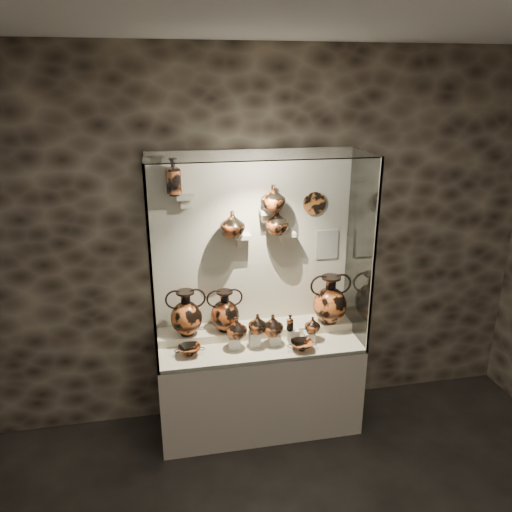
{
  "coord_description": "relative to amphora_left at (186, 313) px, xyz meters",
  "views": [
    {
      "loc": [
        -0.74,
        -1.47,
        2.9
      ],
      "look_at": [
        -0.02,
        2.23,
        1.59
      ],
      "focal_mm": 35.0,
      "sensor_mm": 36.0,
      "label": 1
    }
  ],
  "objects": [
    {
      "name": "bracket_cb",
      "position": [
        0.69,
        0.11,
        0.8
      ],
      "size": [
        0.1,
        0.12,
        0.04
      ],
      "primitive_type": "cube",
      "color": "beige",
      "rests_on": "back_panel"
    },
    {
      "name": "pedestal_c",
      "position": [
        0.71,
        -0.18,
        -0.22
      ],
      "size": [
        0.09,
        0.09,
        0.09
      ],
      "primitive_type": "cube",
      "color": "silver",
      "rests_on": "front_tier"
    },
    {
      "name": "pedestal_a",
      "position": [
        0.37,
        -0.18,
        -0.22
      ],
      "size": [
        0.09,
        0.09,
        0.1
      ],
      "primitive_type": "cube",
      "color": "silver",
      "rests_on": "front_tier"
    },
    {
      "name": "pedestal_d",
      "position": [
        0.87,
        -0.18,
        -0.21
      ],
      "size": [
        0.09,
        0.09,
        0.12
      ],
      "primitive_type": "cube",
      "color": "silver",
      "rests_on": "front_tier"
    },
    {
      "name": "amphora_mid",
      "position": [
        0.33,
        0.01,
        -0.02
      ],
      "size": [
        0.39,
        0.39,
        0.37
      ],
      "primitive_type": null,
      "rotation": [
        0.0,
        0.0,
        0.43
      ],
      "color": "#AD491E",
      "rests_on": "rear_tier"
    },
    {
      "name": "ovoid_vase_b",
      "position": [
        0.74,
        0.06,
        0.93
      ],
      "size": [
        0.26,
        0.26,
        0.21
      ],
      "primitive_type": "imported",
      "rotation": [
        0.0,
        0.0,
        0.37
      ],
      "color": "#AD491E",
      "rests_on": "bracket_cb"
    },
    {
      "name": "kylix_right",
      "position": [
        0.91,
        -0.32,
        -0.22
      ],
      "size": [
        0.27,
        0.24,
        0.09
      ],
      "primitive_type": null,
      "rotation": [
        0.0,
        0.0,
        -0.21
      ],
      "color": "#CA5C26",
      "rests_on": "front_tier"
    },
    {
      "name": "info_placard",
      "position": [
        1.26,
        0.16,
        0.46
      ],
      "size": [
        0.19,
        0.01,
        0.26
      ],
      "primitive_type": "cube",
      "color": "beige",
      "rests_on": "back_panel"
    },
    {
      "name": "bracket_ca",
      "position": [
        0.49,
        0.11,
        0.6
      ],
      "size": [
        0.14,
        0.12,
        0.04
      ],
      "primitive_type": "cube",
      "color": "beige",
      "rests_on": "back_panel"
    },
    {
      "name": "amphora_right",
      "position": [
        1.24,
        -0.02,
        0.02
      ],
      "size": [
        0.38,
        0.38,
        0.44
      ],
      "primitive_type": null,
      "rotation": [
        0.0,
        0.0,
        -0.1
      ],
      "color": "#CA5C26",
      "rests_on": "rear_tier"
    },
    {
      "name": "glass_right",
      "position": [
        1.44,
        -0.13,
        0.5
      ],
      "size": [
        0.01,
        0.6,
        1.6
      ],
      "primitive_type": "cube",
      "color": "white",
      "rests_on": "plinth"
    },
    {
      "name": "wall_plate",
      "position": [
        1.12,
        0.16,
        0.84
      ],
      "size": [
        0.2,
        0.02,
        0.2
      ],
      "primitive_type": "cylinder",
      "rotation": [
        1.57,
        0.0,
        0.0
      ],
      "color": "#AF5A22",
      "rests_on": "back_panel"
    },
    {
      "name": "lekythos_tall",
      "position": [
        -0.04,
        0.09,
        1.13
      ],
      "size": [
        0.15,
        0.15,
        0.32
      ],
      "primitive_type": null,
      "rotation": [
        0.0,
        0.0,
        0.16
      ],
      "color": "#CA5C26",
      "rests_on": "bracket_ul"
    },
    {
      "name": "pedestal_b",
      "position": [
        0.54,
        -0.18,
        -0.2
      ],
      "size": [
        0.09,
        0.09,
        0.13
      ],
      "primitive_type": "cube",
      "color": "silver",
      "rests_on": "front_tier"
    },
    {
      "name": "glass_front",
      "position": [
        0.59,
        -0.43,
        0.5
      ],
      "size": [
        1.7,
        0.01,
        1.6
      ],
      "primitive_type": "cube",
      "color": "white",
      "rests_on": "plinth"
    },
    {
      "name": "plinth",
      "position": [
        0.59,
        -0.13,
        -0.7
      ],
      "size": [
        1.7,
        0.6,
        0.8
      ],
      "primitive_type": "cube",
      "color": "beige",
      "rests_on": "floor"
    },
    {
      "name": "wall_back",
      "position": [
        0.59,
        0.19,
        0.5
      ],
      "size": [
        5.0,
        0.02,
        3.2
      ],
      "primitive_type": "cube",
      "color": "black",
      "rests_on": "ground"
    },
    {
      "name": "jug_c",
      "position": [
        0.69,
        -0.19,
        -0.09
      ],
      "size": [
        0.2,
        0.2,
        0.18
      ],
      "primitive_type": "imported",
      "rotation": [
        0.0,
        0.0,
        -0.18
      ],
      "color": "#CA5C26",
      "rests_on": "pedestal_c"
    },
    {
      "name": "lekythos_small",
      "position": [
        0.84,
        -0.2,
        -0.07
      ],
      "size": [
        0.09,
        0.09,
        0.16
      ],
      "primitive_type": null,
      "rotation": [
        0.0,
        0.0,
        -0.31
      ],
      "color": "#AD491E",
      "rests_on": "pedestal_d"
    },
    {
      "name": "glass_left",
      "position": [
        -0.25,
        -0.13,
        0.5
      ],
      "size": [
        0.01,
        0.6,
        1.6
      ],
      "primitive_type": "cube",
      "color": "white",
      "rests_on": "plinth"
    },
    {
      "name": "frame_post_right",
      "position": [
        1.43,
        -0.42,
        0.5
      ],
      "size": [
        0.02,
        0.02,
        1.6
      ],
      "primitive_type": "cube",
      "color": "gray",
      "rests_on": "plinth"
    },
    {
      "name": "bracket_cc",
      "position": [
        0.87,
        0.11,
        0.6
      ],
      "size": [
        0.14,
        0.12,
        0.04
      ],
      "primitive_type": "cube",
      "color": "beige",
      "rests_on": "back_panel"
    },
    {
      "name": "jug_a",
      "position": [
        0.39,
        -0.2,
        -0.08
      ],
      "size": [
        0.2,
        0.2,
        0.18
      ],
      "primitive_type": "imported",
      "rotation": [
        0.0,
        0.0,
        -0.24
      ],
      "color": "#CA5C26",
      "rests_on": "pedestal_a"
    },
    {
      "name": "front_tier",
      "position": [
        0.59,
        -0.13,
        -0.28
      ],
      "size": [
        1.68,
        0.58,
        0.03
      ],
      "primitive_type": "cube",
      "color": "beige",
      "rests_on": "plinth"
    },
    {
      "name": "glass_top",
      "position": [
        0.59,
        -0.13,
        1.3
      ],
      "size": [
        1.7,
        0.6,
        0.01
      ],
      "primitive_type": "cube",
      "color": "white",
      "rests_on": "back_panel"
    },
    {
      "name": "pedestal_e",
      "position": [
        1.01,
        -0.18,
        -0.23
      ],
      "size": [
        0.09,
        0.09,
        0.08
      ],
      "primitive_type": "cube",
      "color": "silver",
      "rests_on": "front_tier"
    },
    {
      "name": "jug_e",
      "position": [
        1.04,
        -0.18,
        -0.12
      ],
      "size": [
        0.16,
        0.16,
        0.14
      ],
      "primitive_type": "imported",
      "rotation": [
        0.0,
        0.0,
        0.22
      ],
      "color": "#CA5C26",
      "rests_on": "pedestal_e"
    },
    {
      "name": "amphora_left",
      "position": [
        0.0,
        0.0,
        0.0
      ],
      "size": [
        0.41,
        0.41,
        0.4
      ],
      "primitive_type": null,
      "rotation": [
        0.0,
        0.0,
        0.35
      ],
      "color": "#CA5C26",
      "rests_on": "rear_tier"
    },
    {
      "name": "ovoid_vase_a",
      "position": [
        0.41,
        0.06,
        0.73
      ],
      "size": [
        0.24,
        0.24,
        0.21
      ],
      "primitive_type": "imported",
      "rotation": [
        0.0,
        0.0,
        0.22
      ],
      "color": "#AD491E",
      "rests_on": "bracket_ca"
    },
    {
      "name": "back_panel",
      "position": [
        0.59,
        0.18,
        0.5
      ],
      "size": [
        1.7,
        0.03,
        1.6
      ],
      "primitive_type": "cube",
      "color": "beige",
      "rests_on": "plinth"
    },
    {
      "name": "kylix_left",
      "position": [
        0.0,
        -0.22,
        -0.22
      ],
      "size": [
        0.29,
        0.27,
        0.09
      ],
      "primitive_type": null,
      "rotation": [
        0.0,
        0.0,
        -0.43
      ],
      "color": "#AD491E",
      "rests_on": "front_tier"
    },
    {
      "name": "frame_post_left",
      "position": [
        -0.25,
        -0.42,
        0.5
      ],
      "size": [
        0.02,
        0.02,
        1.6
      ],
      "primitive_type": "cube",
      "color": "gray",
      "rests_on": "plinth"
    },
    {
      "name": "rear_tier",
      "position": [
        0.59,
        0.04,
        -0.25
      ],
      "size": [
        1.7,
        0.25,
        0.1
      ],
      "primitive_type": "cube",
      "color": "beige",
      "rests_on": "plinth"
    },
    {
      "name": "bracket_ul",
      "position": [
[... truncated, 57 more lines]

